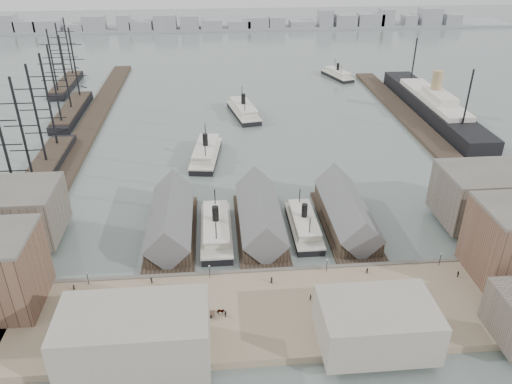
{
  "coord_description": "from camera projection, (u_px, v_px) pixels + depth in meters",
  "views": [
    {
      "loc": [
        -12.13,
        -108.1,
        81.52
      ],
      "look_at": [
        0.0,
        30.0,
        6.0
      ],
      "focal_mm": 35.0,
      "sensor_mm": 36.0,
      "label": 1
    }
  ],
  "objects": [
    {
      "name": "pedestrian_2",
      "position": [
        151.0,
        281.0,
        123.84
      ],
      "size": [
        1.24,
        1.33,
        1.8
      ],
      "primitive_type": "imported",
      "rotation": [
        0.0,
        0.0,
        5.37
      ],
      "color": "black",
      "rests_on": "quay"
    },
    {
      "name": "ocean_steamer",
      "position": [
        433.0,
        105.0,
        237.37
      ],
      "size": [
        14.18,
        103.65,
        20.73
      ],
      "color": "black",
      "rests_on": "ground"
    },
    {
      "name": "horse_cart_center",
      "position": [
        217.0,
        312.0,
        113.95
      ],
      "size": [
        4.98,
        1.83,
        1.63
      ],
      "rotation": [
        0.0,
        0.0,
        1.44
      ],
      "color": "black",
      "rests_on": "quay"
    },
    {
      "name": "ferry_shed_east",
      "position": [
        346.0,
        213.0,
        149.03
      ],
      "size": [
        14.0,
        42.0,
        12.6
      ],
      "color": "#2D231C",
      "rests_on": "ground"
    },
    {
      "name": "ferry_open_mid",
      "position": [
        243.0,
        110.0,
        236.16
      ],
      "size": [
        15.19,
        32.52,
        11.18
      ],
      "rotation": [
        0.0,
        0.0,
        0.19
      ],
      "color": "black",
      "rests_on": "ground"
    },
    {
      "name": "pedestrian_6",
      "position": [
        367.0,
        271.0,
        127.63
      ],
      "size": [
        0.96,
        0.92,
        1.56
      ],
      "primitive_type": "imported",
      "rotation": [
        0.0,
        0.0,
        2.53
      ],
      "color": "black",
      "rests_on": "quay"
    },
    {
      "name": "east_wharf",
      "position": [
        421.0,
        130.0,
        218.83
      ],
      "size": [
        10.0,
        180.0,
        1.6
      ],
      "primitive_type": "cube",
      "color": "#2D231C",
      "rests_on": "ground"
    },
    {
      "name": "lamp_post_far_w",
      "position": [
        87.0,
        276.0,
        122.66
      ],
      "size": [
        0.44,
        0.44,
        3.92
      ],
      "color": "black",
      "rests_on": "quay"
    },
    {
      "name": "ferry_docked_west",
      "position": [
        216.0,
        229.0,
        145.4
      ],
      "size": [
        8.87,
        29.56,
        10.56
      ],
      "color": "black",
      "rests_on": "ground"
    },
    {
      "name": "pedestrian_5",
      "position": [
        311.0,
        297.0,
        118.46
      ],
      "size": [
        0.77,
        0.74,
        1.71
      ],
      "primitive_type": "imported",
      "rotation": [
        0.0,
        0.0,
        0.67
      ],
      "color": "black",
      "rests_on": "quay"
    },
    {
      "name": "pedestrian_3",
      "position": [
        226.0,
        314.0,
        113.48
      ],
      "size": [
        1.05,
        1.0,
        1.75
      ],
      "primitive_type": "imported",
      "rotation": [
        0.0,
        0.0,
        3.88
      ],
      "color": "black",
      "rests_on": "quay"
    },
    {
      "name": "ferry_docked_east",
      "position": [
        304.0,
        224.0,
        148.11
      ],
      "size": [
        8.02,
        26.75,
        9.55
      ],
      "color": "black",
      "rests_on": "ground"
    },
    {
      "name": "seawall",
      "position": [
        268.0,
        273.0,
        129.39
      ],
      "size": [
        180.0,
        1.2,
        2.3
      ],
      "primitive_type": "cube",
      "color": "#59544C",
      "rests_on": "ground"
    },
    {
      "name": "lamp_post_near_w",
      "position": [
        209.0,
        269.0,
        124.96
      ],
      "size": [
        0.44,
        0.44,
        3.92
      ],
      "color": "black",
      "rests_on": "quay"
    },
    {
      "name": "far_shore",
      "position": [
        222.0,
        24.0,
        424.76
      ],
      "size": [
        500.0,
        40.0,
        15.72
      ],
      "color": "gray",
      "rests_on": "ground"
    },
    {
      "name": "horse_cart_right",
      "position": [
        365.0,
        317.0,
        112.77
      ],
      "size": [
        4.63,
        1.78,
        1.53
      ],
      "rotation": [
        0.0,
        0.0,
        1.51
      ],
      "color": "black",
      "rests_on": "quay"
    },
    {
      "name": "ground",
      "position": [
        266.0,
        264.0,
        134.49
      ],
      "size": [
        900.0,
        900.0,
        0.0
      ],
      "primitive_type": "plane",
      "color": "slate",
      "rests_on": "ground"
    },
    {
      "name": "street_bldg_west",
      "position": [
        135.0,
        336.0,
        100.37
      ],
      "size": [
        30.0,
        16.0,
        12.0
      ],
      "primitive_type": "cube",
      "color": "gray",
      "rests_on": "quay"
    },
    {
      "name": "lamp_post_near_e",
      "position": [
        327.0,
        263.0,
        127.27
      ],
      "size": [
        0.44,
        0.44,
        3.92
      ],
      "color": "black",
      "rests_on": "quay"
    },
    {
      "name": "warehouse_west_back",
      "position": [
        13.0,
        213.0,
        140.55
      ],
      "size": [
        26.0,
        20.0,
        14.0
      ],
      "primitive_type": "cube",
      "color": "#60564C",
      "rests_on": "west_land"
    },
    {
      "name": "ferry_open_far",
      "position": [
        337.0,
        74.0,
        293.23
      ],
      "size": [
        15.37,
        26.67,
        9.13
      ],
      "rotation": [
        0.0,
        0.0,
        0.32
      ],
      "color": "black",
      "rests_on": "ground"
    },
    {
      "name": "street_bldg_center",
      "position": [
        377.0,
        324.0,
        104.69
      ],
      "size": [
        24.0,
        16.0,
        10.0
      ],
      "primitive_type": "cube",
      "color": "gray",
      "rests_on": "quay"
    },
    {
      "name": "warehouse_east_back",
      "position": [
        488.0,
        196.0,
        148.29
      ],
      "size": [
        28.0,
        20.0,
        15.0
      ],
      "primitive_type": "cube",
      "color": "#60564C",
      "rests_on": "east_land"
    },
    {
      "name": "ferry_shed_center",
      "position": [
        260.0,
        217.0,
        147.04
      ],
      "size": [
        14.0,
        42.0,
        12.6
      ],
      "color": "#2D231C",
      "rests_on": "ground"
    },
    {
      "name": "tram",
      "position": [
        494.0,
        273.0,
        125.22
      ],
      "size": [
        2.7,
        9.99,
        3.54
      ],
      "rotation": [
        0.0,
        0.0,
        0.01
      ],
      "color": "black",
      "rests_on": "quay"
    },
    {
      "name": "horse_cart_left",
      "position": [
        103.0,
        299.0,
        117.8
      ],
      "size": [
        4.82,
        3.25,
        1.67
      ],
      "rotation": [
        0.0,
        0.0,
        1.14
      ],
      "color": "black",
      "rests_on": "quay"
    },
    {
      "name": "ferry_open_near",
      "position": [
        206.0,
        153.0,
        192.95
      ],
      "size": [
        13.14,
        31.67,
        10.97
      ],
      "rotation": [
        0.0,
        0.0,
        -0.13
      ],
      "color": "black",
      "rests_on": "ground"
    },
    {
      "name": "ferry_shed_west",
      "position": [
        171.0,
        221.0,
        145.04
      ],
      "size": [
        14.0,
        42.0,
        12.6
      ],
      "color": "#2D231C",
      "rests_on": "ground"
    },
    {
      "name": "pedestrian_4",
      "position": [
        271.0,
        280.0,
        124.14
      ],
      "size": [
        0.89,
        1.0,
        1.72
      ],
      "primitive_type": "imported",
      "rotation": [
        0.0,
        0.0,
        2.1
      ],
      "color": "black",
      "rests_on": "quay"
    },
    {
      "name": "sailing_ship_mid",
      "position": [
        72.0,
        110.0,
        236.48
      ],
      "size": [
        9.03,
        52.16,
        37.11
      ],
      "color": "black",
      "rests_on": "ground"
    },
    {
      "name": "pedestrian_0",
      "position": [
        74.0,
        288.0,
        121.54
      ],
      "size": [
        0.71,
        0.57,
        1.75
      ],
      "primitive_type": "imported",
      "rotation": [
        0.0,
        0.0,
        6.1
      ],
      "color": "black",
      "rests_on": "quay"
    },
    {
      "name": "pedestrian_7",
      "position": [
        384.0,
        314.0,
        113.39
      ],
      "size": [
        1.15,
        1.19,
        1.63
      ],
      "primitive_type": "imported",
      "rotation": [
        0.0,
        0.0,
        5.43
      ],
      "color": "black",
      "rests_on": "quay"
    },
    {
      "name": "lamp_post_far_e",
      "position": [
        441.0,
        257.0,
        129.57
      ],
      "size": [
        0.44,
        0.44,
        3.92
      ],
      "color": "black",
      "rests_on": "quay"
    },
    {
      "name": "quay",
      "position": [
        275.0,
        313.0,
        116.52
      ],
      "size": [
        180.0,
        30.0,
        2.0
      ],
      "primitive_type": "cube",
      "color": "#8B775D",
      "rests_on": "ground"
    },
    {
      "name": "pedestrian_1",
      "position": [
        92.0,
        328.0,
        109.44
      ],
      "size": [
        1.03,
        1.06,
        1.73
      ],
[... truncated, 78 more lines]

